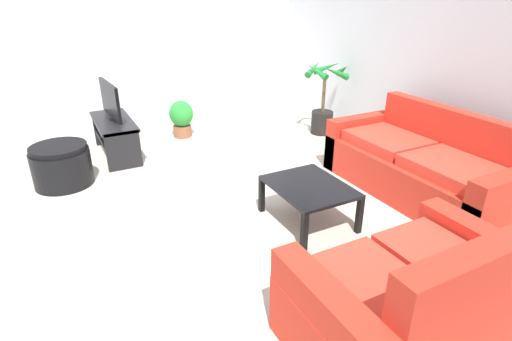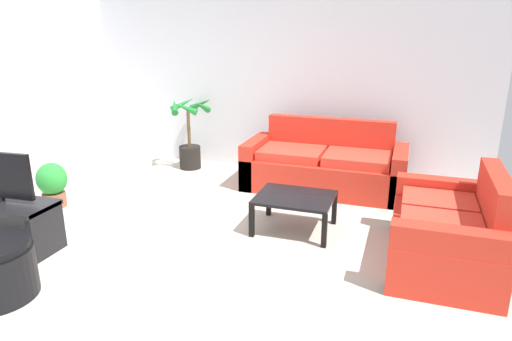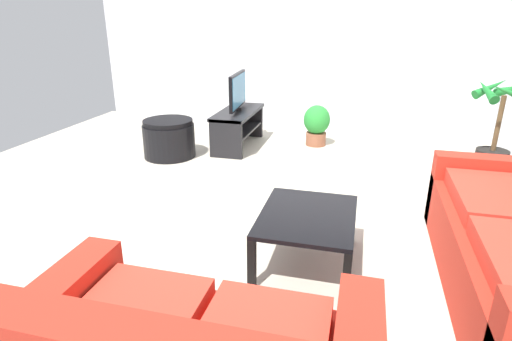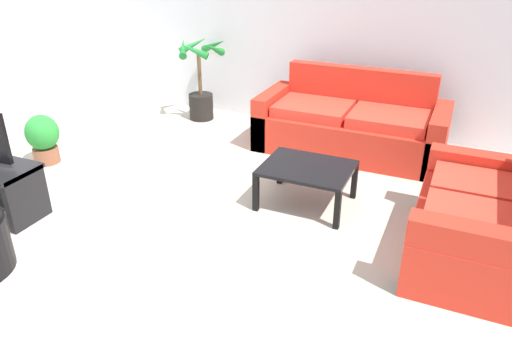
# 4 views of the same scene
# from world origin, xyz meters

# --- Properties ---
(ground_plane) EXTENTS (6.60, 6.60, 0.00)m
(ground_plane) POSITION_xyz_m (0.00, 0.00, 0.00)
(ground_plane) COLOR beige
(wall_left) EXTENTS (0.06, 6.00, 2.70)m
(wall_left) POSITION_xyz_m (-3.00, 0.00, 1.35)
(wall_left) COLOR silver
(wall_left) RESTS_ON ground
(tv_stand) EXTENTS (1.10, 0.45, 0.49)m
(tv_stand) POSITION_xyz_m (-1.80, -0.40, 0.32)
(tv_stand) COLOR black
(tv_stand) RESTS_ON ground
(tv) EXTENTS (0.80, 0.11, 0.49)m
(tv) POSITION_xyz_m (-1.80, -0.40, 0.75)
(tv) COLOR black
(tv) RESTS_ON tv_stand
(coffee_table) EXTENTS (0.80, 0.65, 0.39)m
(coffee_table) POSITION_xyz_m (0.80, 0.89, 0.33)
(coffee_table) COLOR black
(coffee_table) RESTS_ON ground
(potted_palm) EXTENTS (0.68, 0.67, 1.10)m
(potted_palm) POSITION_xyz_m (-1.26, 2.56, 0.47)
(potted_palm) COLOR black
(potted_palm) RESTS_ON ground
(potted_plant_small) EXTENTS (0.35, 0.35, 0.55)m
(potted_plant_small) POSITION_xyz_m (-2.11, 0.61, 0.30)
(potted_plant_small) COLOR brown
(potted_plant_small) RESTS_ON ground
(ottoman) EXTENTS (0.64, 0.64, 0.47)m
(ottoman) POSITION_xyz_m (-1.16, -1.11, 0.23)
(ottoman) COLOR black
(ottoman) RESTS_ON ground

